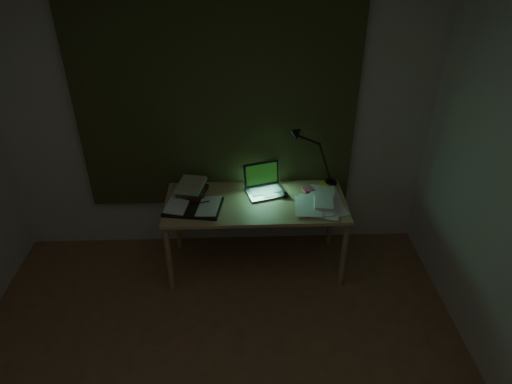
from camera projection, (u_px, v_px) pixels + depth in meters
wall_back at (217, 113)px, 3.63m from camera, size 3.50×0.00×2.50m
curtain at (216, 90)px, 3.49m from camera, size 2.20×0.06×2.00m
desk at (255, 234)px, 3.80m from camera, size 1.44×0.63×0.66m
laptop at (266, 181)px, 3.67m from camera, size 0.40×0.43×0.22m
open_textbook at (193, 206)px, 3.53m from camera, size 0.47×0.37×0.04m
book_stack at (191, 188)px, 3.70m from camera, size 0.24×0.28×0.11m
loose_papers at (317, 202)px, 3.60m from camera, size 0.40×0.41×0.02m
mouse at (285, 195)px, 3.67m from camera, size 0.06×0.09×0.03m
sticky_yellow at (325, 184)px, 3.83m from camera, size 0.10×0.10×0.02m
sticky_pink at (308, 189)px, 3.76m from camera, size 0.10×0.10×0.02m
desk_lamp at (334, 155)px, 3.71m from camera, size 0.41×0.35×0.54m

